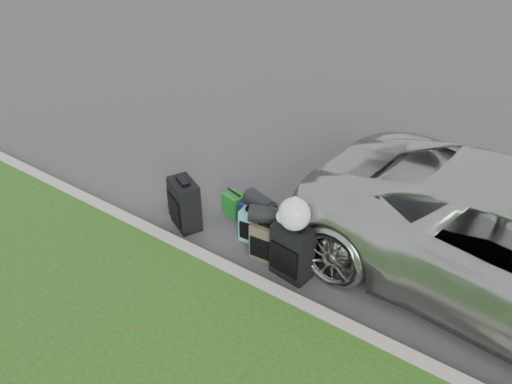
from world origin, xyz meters
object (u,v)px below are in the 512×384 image
Objects in this scene: suitcase_olive at (266,242)px; tote_navy at (250,211)px; tote_green at (234,204)px; suitcase_small_black at (178,194)px; suitcase_large_black_left at (185,204)px; suitcase_teal at (253,226)px; suitcase_large_black_right at (292,251)px.

tote_navy is (-0.71, 0.61, -0.13)m from suitcase_olive.
suitcase_olive is 1.59× the size of tote_green.
suitcase_large_black_left is at bearing -18.04° from suitcase_small_black.
tote_navy is (0.30, 0.01, -0.02)m from tote_green.
suitcase_teal is 1.43× the size of tote_green.
tote_navy is (-1.17, 0.69, -0.24)m from suitcase_large_black_right.
suitcase_large_black_right is at bearing 9.49° from suitcase_small_black.
tote_navy is at bearing 14.11° from tote_green.
suitcase_small_black is 1.28× the size of tote_green.
tote_green is at bearing 83.34° from suitcase_large_black_left.
suitcase_large_black_right is at bearing -14.59° from suitcase_olive.
suitcase_large_black_left reaches higher than suitcase_small_black.
suitcase_small_black is at bearing 169.94° from suitcase_large_black_left.
tote_green is at bearing 176.76° from tote_navy.
suitcase_large_black_right reaches higher than suitcase_teal.
tote_green is (0.42, 0.66, -0.21)m from suitcase_large_black_left.
suitcase_olive is at bearing -35.27° from suitcase_teal.
suitcase_large_black_left reaches higher than tote_navy.
tote_green is (-1.01, 0.60, -0.10)m from suitcase_olive.
suitcase_large_black_left is at bearing 178.15° from suitcase_olive.
suitcase_teal is 1.64× the size of tote_navy.
suitcase_olive is 1.18m from tote_green.
tote_green is at bearing 141.93° from suitcase_teal.
suitcase_teal is at bearing 40.62° from suitcase_large_black_left.
suitcase_large_black_right is 2.52× the size of tote_navy.
suitcase_small_black is 2.38m from suitcase_large_black_right.
suitcase_large_black_left reaches higher than tote_green.
suitcase_small_black is 0.94m from tote_green.
tote_green is at bearing 162.47° from suitcase_large_black_right.
suitcase_small_black is 1.23m from tote_navy.
suitcase_teal is 0.91m from suitcase_large_black_right.
suitcase_large_black_right is (0.85, -0.30, 0.14)m from suitcase_teal.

